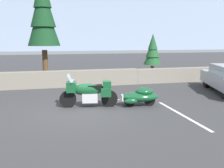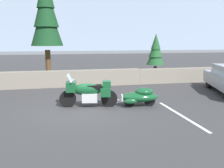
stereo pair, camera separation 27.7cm
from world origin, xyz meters
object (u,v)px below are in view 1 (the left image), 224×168
(car_shaped_trailer, at_px, (140,96))
(pine_tree_secondary, at_px, (153,51))
(touring_motorcycle, at_px, (89,92))
(pine_tree_tall, at_px, (43,11))

(car_shaped_trailer, xyz_separation_m, pine_tree_secondary, (3.32, 6.55, 1.52))
(pine_tree_secondary, bearing_deg, touring_motorcycle, -130.90)
(touring_motorcycle, xyz_separation_m, car_shaped_trailer, (2.04, -0.36, -0.21))
(touring_motorcycle, xyz_separation_m, pine_tree_secondary, (5.36, 6.19, 1.31))
(pine_tree_secondary, bearing_deg, pine_tree_tall, 174.80)
(pine_tree_secondary, bearing_deg, car_shaped_trailer, -116.91)
(touring_motorcycle, distance_m, pine_tree_secondary, 8.29)
(car_shaped_trailer, relative_size, pine_tree_secondary, 0.72)
(pine_tree_tall, xyz_separation_m, pine_tree_secondary, (7.11, -0.65, -2.46))
(pine_tree_tall, bearing_deg, car_shaped_trailer, -62.24)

